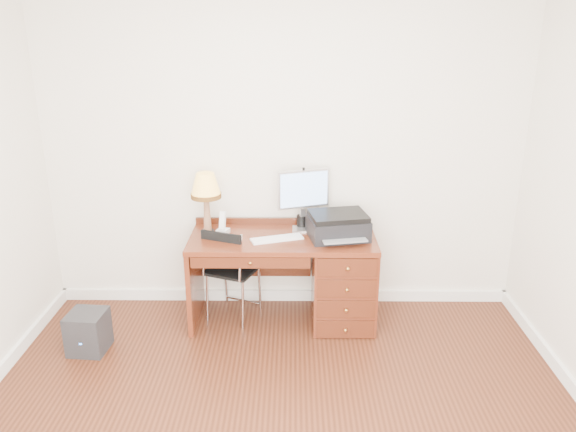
{
  "coord_description": "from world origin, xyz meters",
  "views": [
    {
      "loc": [
        0.08,
        -2.82,
        2.4
      ],
      "look_at": [
        0.05,
        1.2,
        1.0
      ],
      "focal_mm": 35.0,
      "sensor_mm": 36.0,
      "label": 1
    }
  ],
  "objects_px": {
    "phone": "(223,227)",
    "equipment_box": "(88,332)",
    "desk": "(322,274)",
    "chair": "(232,265)",
    "leg_lamp": "(206,189)",
    "printer": "(338,225)",
    "monitor": "(304,192)"
  },
  "relations": [
    {
      "from": "phone",
      "to": "equipment_box",
      "type": "height_order",
      "value": "phone"
    },
    {
      "from": "desk",
      "to": "chair",
      "type": "distance_m",
      "value": 0.74
    },
    {
      "from": "leg_lamp",
      "to": "equipment_box",
      "type": "relative_size",
      "value": 1.59
    },
    {
      "from": "leg_lamp",
      "to": "equipment_box",
      "type": "distance_m",
      "value": 1.41
    },
    {
      "from": "leg_lamp",
      "to": "equipment_box",
      "type": "height_order",
      "value": "leg_lamp"
    },
    {
      "from": "desk",
      "to": "printer",
      "type": "xyz_separation_m",
      "value": [
        0.12,
        -0.01,
        0.44
      ]
    },
    {
      "from": "chair",
      "to": "printer",
      "type": "bearing_deg",
      "value": 20.67
    },
    {
      "from": "desk",
      "to": "leg_lamp",
      "type": "bearing_deg",
      "value": 174.7
    },
    {
      "from": "chair",
      "to": "leg_lamp",
      "type": "bearing_deg",
      "value": 176.77
    },
    {
      "from": "leg_lamp",
      "to": "equipment_box",
      "type": "xyz_separation_m",
      "value": [
        -0.86,
        -0.58,
        -0.96
      ]
    },
    {
      "from": "leg_lamp",
      "to": "equipment_box",
      "type": "bearing_deg",
      "value": -145.82
    },
    {
      "from": "chair",
      "to": "equipment_box",
      "type": "height_order",
      "value": "chair"
    },
    {
      "from": "monitor",
      "to": "printer",
      "type": "bearing_deg",
      "value": -54.49
    },
    {
      "from": "phone",
      "to": "monitor",
      "type": "bearing_deg",
      "value": 29.71
    },
    {
      "from": "leg_lamp",
      "to": "monitor",
      "type": "bearing_deg",
      "value": 6.53
    },
    {
      "from": "desk",
      "to": "leg_lamp",
      "type": "height_order",
      "value": "leg_lamp"
    },
    {
      "from": "monitor",
      "to": "chair",
      "type": "relative_size",
      "value": 0.62
    },
    {
      "from": "desk",
      "to": "chair",
      "type": "height_order",
      "value": "chair"
    },
    {
      "from": "desk",
      "to": "chair",
      "type": "bearing_deg",
      "value": -179.71
    },
    {
      "from": "monitor",
      "to": "chair",
      "type": "height_order",
      "value": "monitor"
    },
    {
      "from": "desk",
      "to": "chair",
      "type": "relative_size",
      "value": 1.82
    },
    {
      "from": "monitor",
      "to": "chair",
      "type": "xyz_separation_m",
      "value": [
        -0.59,
        -0.18,
        -0.57
      ]
    },
    {
      "from": "equipment_box",
      "to": "chair",
      "type": "bearing_deg",
      "value": 29.9
    },
    {
      "from": "chair",
      "to": "equipment_box",
      "type": "relative_size",
      "value": 2.59
    },
    {
      "from": "monitor",
      "to": "equipment_box",
      "type": "relative_size",
      "value": 1.6
    },
    {
      "from": "monitor",
      "to": "equipment_box",
      "type": "height_order",
      "value": "monitor"
    },
    {
      "from": "monitor",
      "to": "phone",
      "type": "relative_size",
      "value": 2.67
    },
    {
      "from": "monitor",
      "to": "equipment_box",
      "type": "distance_m",
      "value": 2.0
    },
    {
      "from": "desk",
      "to": "equipment_box",
      "type": "distance_m",
      "value": 1.88
    },
    {
      "from": "printer",
      "to": "phone",
      "type": "bearing_deg",
      "value": 164.84
    },
    {
      "from": "leg_lamp",
      "to": "chair",
      "type": "relative_size",
      "value": 0.61
    },
    {
      "from": "desk",
      "to": "phone",
      "type": "height_order",
      "value": "phone"
    }
  ]
}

